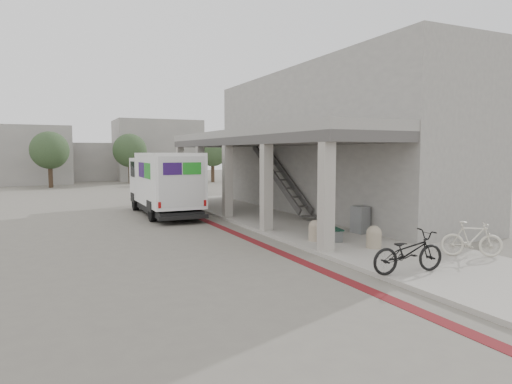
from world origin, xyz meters
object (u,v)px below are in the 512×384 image
utility_cabinet (360,220)px  bicycle_cream (472,239)px  bench (328,229)px  bicycle_black (408,252)px  fedex_truck (164,182)px

utility_cabinet → bicycle_cream: 4.35m
utility_cabinet → bicycle_cream: bearing=-89.5°
bench → bicycle_black: (-0.76, -4.56, 0.21)m
bench → bicycle_cream: size_ratio=1.12×
bicycle_black → bench: bearing=-4.1°
fedex_truck → bicycle_black: (2.71, -13.41, -0.96)m
utility_cabinet → bicycle_black: bearing=-121.8°
utility_cabinet → bicycle_black: (-2.37, -4.93, 0.03)m
fedex_truck → bench: 9.58m
fedex_truck → bicycle_black: fedex_truck is taller
bench → bicycle_cream: (2.11, -3.96, 0.19)m
bicycle_black → bicycle_cream: 2.93m
utility_cabinet → bicycle_cream: bicycle_cream is taller
bicycle_black → bicycle_cream: (2.87, 0.60, -0.02)m
utility_cabinet → bicycle_black: size_ratio=0.50×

